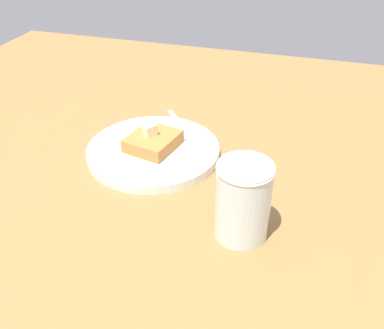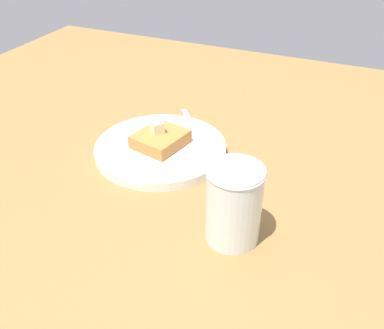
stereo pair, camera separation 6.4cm
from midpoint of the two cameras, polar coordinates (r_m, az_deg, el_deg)
The scene contains 6 objects.
table_surface at distance 78.45cm, azimuth -11.61°, elevation 1.27°, with size 113.96×113.96×2.06cm, color olive.
plate at distance 75.18cm, azimuth -7.53°, elevation 1.92°, with size 22.98×22.98×1.59cm.
toast_slice_center at distance 74.24cm, azimuth -7.63°, elevation 3.11°, with size 7.49×8.35×2.31cm, color #AC6F34.
butter_pat_primary at distance 73.48cm, azimuth -8.06°, elevation 4.68°, with size 2.03×1.83×2.03cm, color beige.
fork at distance 78.33cm, azimuth -3.05°, elevation 4.33°, with size 11.37×13.19×0.36cm.
syrup_jar at distance 55.91cm, azimuth 3.53°, elevation -5.24°, with size 7.47×7.47×11.06cm.
Camera 1 is at (30.69, -58.43, 42.65)cm, focal length 40.00 mm.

